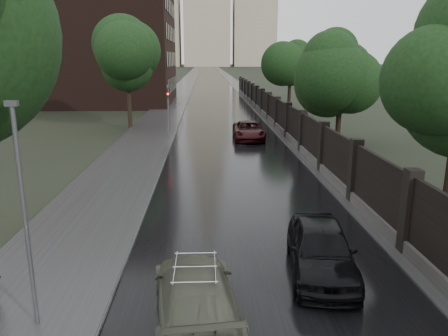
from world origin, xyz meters
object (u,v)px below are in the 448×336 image
tree_right_c (290,67)px  lamp_post (25,217)px  traffic_light (168,107)px  tree_left_far (127,66)px  car_right_near (321,249)px  volga_sedan (196,295)px  tree_right_b (342,73)px  car_right_far (249,131)px

tree_right_c → lamp_post: size_ratio=1.37×
tree_right_c → traffic_light: (-11.80, -15.01, -2.55)m
tree_left_far → lamp_post: size_ratio=1.45×
tree_right_c → car_right_near: bearing=-99.3°
lamp_post → traffic_light: bearing=87.3°
volga_sedan → car_right_near: size_ratio=1.04×
tree_right_b → lamp_post: 24.33m
volga_sedan → car_right_near: bearing=-154.0°
tree_right_b → traffic_light: 12.44m
tree_left_far → tree_right_b: tree_left_far is taller
car_right_near → car_right_far: 20.74m
car_right_far → lamp_post: bearing=-105.9°
volga_sedan → tree_right_c: bearing=-109.6°
volga_sedan → lamp_post: bearing=-3.0°
tree_right_b → tree_left_far: bearing=152.7°
tree_right_b → car_right_far: tree_right_b is taller
tree_right_b → traffic_light: bearing=165.8°
tree_left_far → traffic_light: (3.70, -5.01, -2.84)m
tree_right_b → volga_sedan: size_ratio=1.55×
tree_right_c → car_right_near: tree_right_c is taller
tree_right_b → traffic_light: tree_right_b is taller
car_right_near → lamp_post: bearing=-154.3°
tree_right_c → traffic_light: 19.26m
tree_right_c → volga_sedan: (-9.36, -38.32, -4.29)m
tree_left_far → car_right_near: (9.60, -26.17, -4.50)m
volga_sedan → traffic_light: bearing=-89.9°
tree_left_far → tree_right_b: size_ratio=1.05×
car_right_far → tree_right_c: bearing=70.1°
car_right_far → car_right_near: bearing=-89.0°
volga_sedan → car_right_far: car_right_far is taller
tree_right_c → volga_sedan: size_ratio=1.55×
volga_sedan → car_right_far: size_ratio=0.93×
traffic_light → car_right_near: bearing=-74.4°
traffic_light → car_right_near: 22.03m
tree_left_far → volga_sedan: tree_left_far is taller
tree_right_b → tree_right_c: bearing=90.0°
car_right_near → car_right_far: size_ratio=0.90×
tree_left_far → car_right_near: bearing=-69.9°
car_right_near → car_right_far: bearing=97.3°
lamp_post → tree_right_b: bearing=57.8°
traffic_light → tree_left_far: bearing=126.5°
tree_left_far → car_right_near: 28.24m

